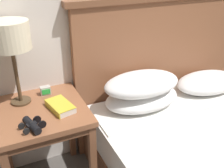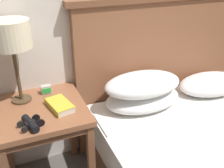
# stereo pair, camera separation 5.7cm
# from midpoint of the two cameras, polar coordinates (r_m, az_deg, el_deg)

# --- Properties ---
(nightstand) EXTENTS (0.58, 0.58, 0.67)m
(nightstand) POSITION_cam_midpoint_polar(r_m,az_deg,el_deg) (1.80, -14.26, -7.43)
(nightstand) COLOR brown
(nightstand) RESTS_ON ground_plane
(bed) EXTENTS (1.62, 1.89, 1.28)m
(bed) POSITION_cam_midpoint_polar(r_m,az_deg,el_deg) (2.00, 23.55, -15.51)
(bed) COLOR brown
(bed) RESTS_ON ground_plane
(table_lamp) EXTENTS (0.24, 0.24, 0.55)m
(table_lamp) POSITION_cam_midpoint_polar(r_m,az_deg,el_deg) (1.70, -20.33, 9.63)
(table_lamp) COLOR #4C3823
(table_lamp) RESTS_ON nightstand
(book_on_nightstand) EXTENTS (0.16, 0.23, 0.04)m
(book_on_nightstand) POSITION_cam_midpoint_polar(r_m,az_deg,el_deg) (1.71, -10.44, -4.59)
(book_on_nightstand) COLOR silver
(book_on_nightstand) RESTS_ON nightstand
(binoculars_pair) EXTENTS (0.15, 0.16, 0.05)m
(binoculars_pair) POSITION_cam_midpoint_polar(r_m,az_deg,el_deg) (1.58, -16.30, -8.25)
(binoculars_pair) COLOR black
(binoculars_pair) RESTS_ON nightstand
(alarm_clock) EXTENTS (0.07, 0.05, 0.06)m
(alarm_clock) POSITION_cam_midpoint_polar(r_m,az_deg,el_deg) (1.90, -13.30, -1.16)
(alarm_clock) COLOR #B7B2A8
(alarm_clock) RESTS_ON nightstand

